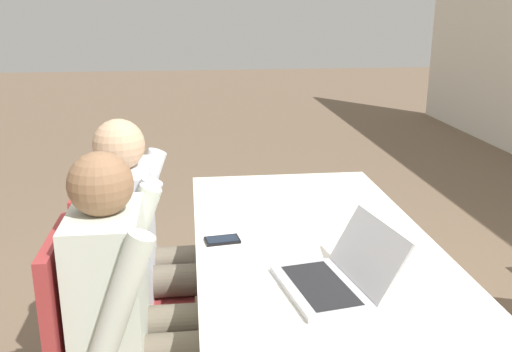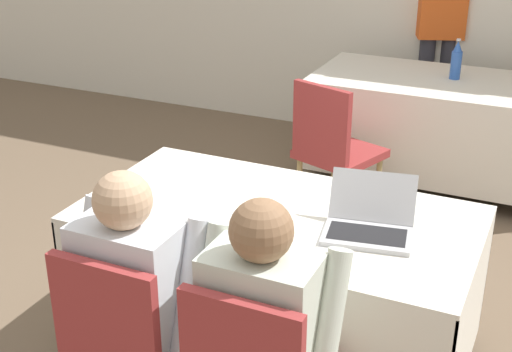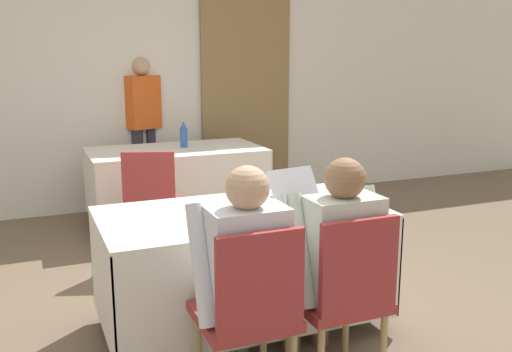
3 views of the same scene
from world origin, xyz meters
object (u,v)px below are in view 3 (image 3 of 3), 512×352
at_px(chair_far_spare, 151,199).
at_px(person_red_shirt, 143,122).
at_px(person_checkered_shirt, 242,268).
at_px(person_white_shirt, 334,254).
at_px(water_bottle, 184,135).
at_px(laptop, 304,198).
at_px(chair_near_right, 344,291).
at_px(chair_near_left, 250,309).
at_px(cell_phone, 263,226).

bearing_deg(chair_far_spare, person_red_shirt, -80.80).
relative_size(person_checkered_shirt, person_red_shirt, 0.73).
xyz_separation_m(person_white_shirt, person_red_shirt, (-0.20, 3.65, 0.26)).
xyz_separation_m(water_bottle, person_white_shirt, (-0.05, -2.97, -0.21)).
distance_m(water_bottle, person_checkered_shirt, 3.02).
height_order(person_checkered_shirt, person_white_shirt, same).
bearing_deg(water_bottle, person_white_shirt, -90.89).
bearing_deg(person_red_shirt, person_checkered_shirt, -115.69).
bearing_deg(person_red_shirt, person_white_shirt, -107.89).
height_order(laptop, chair_far_spare, laptop).
height_order(chair_near_right, chair_far_spare, same).
xyz_separation_m(water_bottle, chair_near_right, (-0.05, -3.07, -0.37)).
bearing_deg(chair_far_spare, chair_near_left, 108.68).
relative_size(person_white_shirt, person_red_shirt, 0.73).
distance_m(chair_far_spare, person_checkered_shirt, 2.06).
bearing_deg(person_checkered_shirt, person_red_shirt, -94.59).
xyz_separation_m(laptop, chair_far_spare, (-0.63, 1.43, -0.28)).
distance_m(cell_phone, chair_far_spare, 1.78).
xyz_separation_m(chair_near_left, person_checkered_shirt, (0.00, 0.10, 0.16)).
distance_m(chair_near_right, person_checkered_shirt, 0.53).
bearing_deg(cell_phone, chair_near_left, -128.69).
distance_m(laptop, chair_near_right, 0.79).
distance_m(person_white_shirt, person_red_shirt, 3.66).
bearing_deg(person_red_shirt, cell_phone, -112.01).
distance_m(chair_near_left, chair_far_spare, 2.15).
distance_m(chair_near_left, person_white_shirt, 0.53).
relative_size(laptop, water_bottle, 1.44).
xyz_separation_m(cell_phone, chair_far_spare, (-0.22, 1.75, -0.25)).
distance_m(water_bottle, chair_near_right, 3.09).
xyz_separation_m(cell_phone, person_red_shirt, (0.05, 3.35, 0.17)).
height_order(laptop, person_checkered_shirt, person_checkered_shirt).
distance_m(cell_phone, person_white_shirt, 0.41).
height_order(cell_phone, person_white_shirt, person_white_shirt).
bearing_deg(cell_phone, water_bottle, 75.45).
xyz_separation_m(chair_far_spare, person_checkered_shirt, (-0.01, -2.05, 0.16)).
height_order(water_bottle, person_checkered_shirt, person_checkered_shirt).
height_order(chair_near_right, person_white_shirt, person_white_shirt).
bearing_deg(water_bottle, person_red_shirt, 110.15).
xyz_separation_m(water_bottle, person_red_shirt, (-0.25, 0.68, 0.06)).
bearing_deg(person_red_shirt, chair_near_left, -115.56).
distance_m(water_bottle, person_red_shirt, 0.73).
distance_m(water_bottle, chair_far_spare, 1.12).
bearing_deg(chair_near_left, person_red_shirt, -94.47).
relative_size(water_bottle, person_red_shirt, 0.17).
distance_m(person_checkered_shirt, person_white_shirt, 0.50).
relative_size(chair_far_spare, person_white_shirt, 0.77).
distance_m(chair_far_spare, person_red_shirt, 1.68).
bearing_deg(chair_far_spare, cell_phone, 116.40).
height_order(cell_phone, water_bottle, water_bottle).
bearing_deg(water_bottle, person_checkered_shirt, -100.38).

